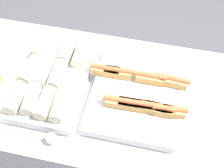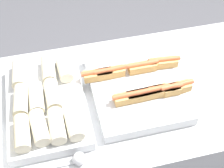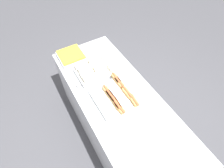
{
  "view_description": "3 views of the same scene",
  "coord_description": "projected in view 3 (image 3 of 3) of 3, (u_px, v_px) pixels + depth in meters",
  "views": [
    {
      "loc": [
        0.05,
        -0.77,
        2.01
      ],
      "look_at": [
        -0.13,
        0.0,
        0.94
      ],
      "focal_mm": 50.0,
      "sensor_mm": 36.0,
      "label": 1
    },
    {
      "loc": [
        -0.33,
        -0.83,
        1.91
      ],
      "look_at": [
        -0.13,
        0.0,
        0.94
      ],
      "focal_mm": 50.0,
      "sensor_mm": 36.0,
      "label": 2
    },
    {
      "loc": [
        0.78,
        -0.53,
        2.26
      ],
      "look_at": [
        -0.13,
        0.0,
        0.94
      ],
      "focal_mm": 28.0,
      "sensor_mm": 36.0,
      "label": 3
    }
  ],
  "objects": [
    {
      "name": "ground_plane",
      "position": [
        117.0,
        133.0,
        2.35
      ],
      "size": [
        12.0,
        12.0,
        0.0
      ],
      "primitive_type": "plane",
      "color": "#4C4C51"
    },
    {
      "name": "counter",
      "position": [
        117.0,
        119.0,
        2.02
      ],
      "size": [
        1.84,
        0.72,
        0.86
      ],
      "color": "silver",
      "rests_on": "ground_plane"
    },
    {
      "name": "tray_hotdogs",
      "position": [
        118.0,
        95.0,
        1.66
      ],
      "size": [
        0.45,
        0.45,
        0.1
      ],
      "color": "silver",
      "rests_on": "counter"
    },
    {
      "name": "tray_wraps",
      "position": [
        98.0,
        68.0,
        1.87
      ],
      "size": [
        0.32,
        0.49,
        0.11
      ],
      "color": "silver",
      "rests_on": "counter"
    },
    {
      "name": "tray_side_front",
      "position": [
        71.0,
        56.0,
        2.0
      ],
      "size": [
        0.28,
        0.28,
        0.07
      ],
      "color": "silver",
      "rests_on": "counter"
    },
    {
      "name": "serving_spoon_near",
      "position": [
        78.0,
        84.0,
        1.76
      ],
      "size": [
        0.26,
        0.05,
        0.05
      ],
      "color": "silver",
      "rests_on": "counter"
    }
  ]
}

